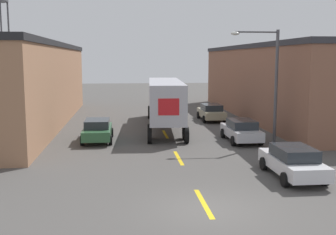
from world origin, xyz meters
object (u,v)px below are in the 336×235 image
parked_car_right_near (293,161)px  parked_car_right_mid (241,130)px  semi_truck (165,99)px  parked_car_left_far (97,130)px  street_lamp (270,77)px  parked_car_right_far (211,112)px

parked_car_right_near → parked_car_right_mid: bearing=90.0°
semi_truck → parked_car_right_mid: size_ratio=3.24×
parked_car_left_far → street_lamp: street_lamp is taller
parked_car_right_far → parked_car_left_far: bearing=-138.2°
parked_car_right_mid → street_lamp: 3.97m
parked_car_right_near → parked_car_right_mid: 8.61m
parked_car_right_far → street_lamp: (1.56, -10.46, 3.56)m
parked_car_right_far → street_lamp: size_ratio=0.62×
parked_car_right_mid → street_lamp: size_ratio=0.62×
semi_truck → parked_car_right_near: semi_truck is taller
parked_car_left_far → street_lamp: 11.79m
parked_car_left_far → parked_car_right_mid: size_ratio=1.00×
parked_car_right_far → street_lamp: street_lamp is taller
parked_car_left_far → parked_car_right_near: same height
parked_car_left_far → street_lamp: size_ratio=0.62×
semi_truck → parked_car_left_far: semi_truck is taller
street_lamp → parked_car_right_mid: bearing=152.6°
parked_car_left_far → parked_car_right_far: 12.76m
parked_car_left_far → street_lamp: bearing=-10.0°
street_lamp → parked_car_right_near: bearing=-101.3°
parked_car_left_far → parked_car_right_near: 13.64m
parked_car_right_far → parked_car_right_mid: (0.00, -9.65, 0.00)m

